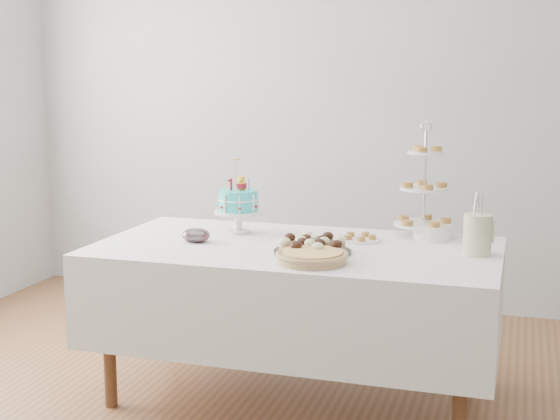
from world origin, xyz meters
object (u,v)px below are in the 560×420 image
(plate_stack, at_px, (432,232))
(tiered_stand, at_px, (424,189))
(table, at_px, (296,291))
(jam_bowl_a, at_px, (198,236))
(birthday_cake, at_px, (238,213))
(cupcake_tray, at_px, (313,244))
(jam_bowl_b, at_px, (194,235))
(utensil_pitcher, at_px, (478,233))
(pie, at_px, (312,256))
(pastry_plate, at_px, (359,238))

(plate_stack, bearing_deg, tiered_stand, 131.06)
(table, bearing_deg, jam_bowl_a, -172.64)
(birthday_cake, xyz_separation_m, plate_stack, (0.98, 0.13, -0.07))
(cupcake_tray, height_order, jam_bowl_b, cupcake_tray)
(utensil_pitcher, bearing_deg, table, -178.29)
(table, height_order, jam_bowl_b, jam_bowl_b)
(table, distance_m, birthday_cake, 0.54)
(plate_stack, xyz_separation_m, jam_bowl_b, (-1.11, -0.41, -0.00))
(pie, bearing_deg, jam_bowl_a, 159.03)
(birthday_cake, relative_size, jam_bowl_b, 3.33)
(pastry_plate, bearing_deg, pie, -101.47)
(pie, relative_size, utensil_pitcher, 1.12)
(jam_bowl_a, bearing_deg, cupcake_tray, -6.03)
(table, distance_m, jam_bowl_a, 0.55)
(birthday_cake, relative_size, pie, 1.19)
(table, height_order, tiered_stand, tiered_stand)
(tiered_stand, xyz_separation_m, jam_bowl_b, (-1.06, -0.46, -0.21))
(pastry_plate, height_order, jam_bowl_b, jam_bowl_b)
(birthday_cake, xyz_separation_m, tiered_stand, (0.93, 0.19, 0.14))
(tiered_stand, bearing_deg, birthday_cake, -168.27)
(jam_bowl_a, bearing_deg, tiered_stand, 24.04)
(pastry_plate, xyz_separation_m, utensil_pitcher, (0.57, -0.14, 0.09))
(pastry_plate, bearing_deg, plate_stack, 21.71)
(pastry_plate, bearing_deg, jam_bowl_a, -160.28)
(cupcake_tray, height_order, pastry_plate, cupcake_tray)
(jam_bowl_a, bearing_deg, plate_stack, 20.35)
(plate_stack, distance_m, pastry_plate, 0.37)
(pie, xyz_separation_m, jam_bowl_a, (-0.64, 0.25, 0.00))
(cupcake_tray, bearing_deg, pastry_plate, 65.41)
(jam_bowl_b, relative_size, utensil_pitcher, 0.40)
(tiered_stand, bearing_deg, pastry_plate, -146.05)
(tiered_stand, relative_size, jam_bowl_a, 5.05)
(birthday_cake, height_order, plate_stack, birthday_cake)
(table, distance_m, utensil_pitcher, 0.90)
(tiered_stand, relative_size, jam_bowl_b, 5.06)
(plate_stack, bearing_deg, birthday_cake, -172.22)
(birthday_cake, xyz_separation_m, pastry_plate, (0.64, -0.00, -0.09))
(table, bearing_deg, utensil_pitcher, 4.24)
(plate_stack, height_order, utensil_pitcher, utensil_pitcher)
(plate_stack, bearing_deg, cupcake_tray, -136.47)
(pastry_plate, distance_m, utensil_pitcher, 0.60)
(table, relative_size, tiered_stand, 3.29)
(tiered_stand, distance_m, utensil_pitcher, 0.46)
(cupcake_tray, bearing_deg, pie, -75.60)
(tiered_stand, height_order, jam_bowl_b, tiered_stand)
(cupcake_tray, xyz_separation_m, plate_stack, (0.49, 0.47, -0.00))
(plate_stack, relative_size, utensil_pitcher, 0.64)
(jam_bowl_a, bearing_deg, table, 7.36)
(pie, bearing_deg, tiered_stand, 61.02)
(table, xyz_separation_m, cupcake_tray, (0.12, -0.13, 0.27))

